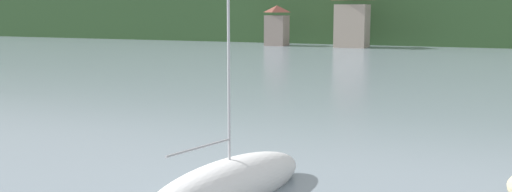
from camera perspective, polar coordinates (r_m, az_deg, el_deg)
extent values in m
ellipsoid|color=#2D4C28|center=(138.02, 0.32, 8.39)|extent=(246.40, 29.79, 36.88)
cube|color=gray|center=(95.79, 2.02, 6.33)|extent=(3.22, 3.24, 4.83)
pyramid|color=brown|center=(95.72, 2.03, 8.41)|extent=(3.38, 3.41, 1.13)
cube|color=gray|center=(92.90, 9.26, 6.69)|extent=(4.75, 4.45, 6.56)
ellipsoid|color=white|center=(19.61, -2.57, -8.64)|extent=(3.82, 7.63, 1.77)
cylinder|color=#B7B7BC|center=(18.75, -2.67, 5.97)|extent=(0.09, 0.09, 8.94)
cylinder|color=#ADADB2|center=(18.17, -5.47, -4.97)|extent=(0.81, 2.77, 0.08)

